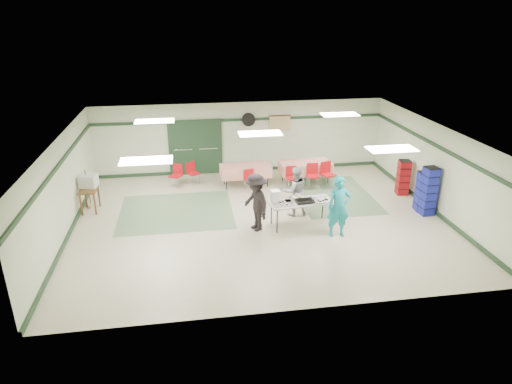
{
  "coord_description": "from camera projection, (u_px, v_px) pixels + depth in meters",
  "views": [
    {
      "loc": [
        -2.06,
        -12.29,
        5.96
      ],
      "look_at": [
        -0.16,
        -0.3,
        1.04
      ],
      "focal_mm": 32.0,
      "sensor_mm": 36.0,
      "label": 1
    }
  ],
  "objects": [
    {
      "name": "double_door_left",
      "position": [
        183.0,
        148.0,
        17.14
      ],
      "size": [
        0.9,
        0.06,
        2.1
      ],
      "primitive_type": "cube",
      "color": "gray",
      "rests_on": "floor"
    },
    {
      "name": "sheet_tray_right",
      "position": [
        320.0,
        201.0,
        13.19
      ],
      "size": [
        0.61,
        0.48,
        0.02
      ],
      "primitive_type": "cube",
      "rotation": [
        0.0,
        0.0,
        0.09
      ],
      "color": "silver",
      "rests_on": "serving_table"
    },
    {
      "name": "serving_table",
      "position": [
        301.0,
        203.0,
        13.18
      ],
      "size": [
        1.92,
        0.92,
        0.76
      ],
      "rotation": [
        0.0,
        0.0,
        0.09
      ],
      "color": "#BAB9B4",
      "rests_on": "floor"
    },
    {
      "name": "wall_fan",
      "position": [
        249.0,
        120.0,
        17.13
      ],
      "size": [
        0.5,
        0.1,
        0.5
      ],
      "primitive_type": "cylinder",
      "rotation": [
        1.57,
        0.0,
        0.0
      ],
      "color": "black",
      "rests_on": "wall_back"
    },
    {
      "name": "baseboard_back",
      "position": [
        241.0,
        170.0,
        17.86
      ],
      "size": [
        11.0,
        0.06,
        0.12
      ],
      "primitive_type": "cube",
      "color": "#1D3520",
      "rests_on": "floor"
    },
    {
      "name": "trim_right",
      "position": [
        438.0,
        147.0,
        13.81
      ],
      "size": [
        0.06,
        9.0,
        0.1
      ],
      "primitive_type": "cube",
      "rotation": [
        0.0,
        0.0,
        1.57
      ],
      "color": "#1D3520",
      "rests_on": "wall_back"
    },
    {
      "name": "chair_d",
      "position": [
        250.0,
        178.0,
        15.77
      ],
      "size": [
        0.44,
        0.44,
        0.79
      ],
      "rotation": [
        0.0,
        0.0,
        0.24
      ],
      "color": "#B20E10",
      "rests_on": "floor"
    },
    {
      "name": "crate_stack_red",
      "position": [
        403.0,
        177.0,
        15.47
      ],
      "size": [
        0.42,
        0.42,
        1.21
      ],
      "primitive_type": "cube",
      "rotation": [
        0.0,
        0.0,
        -0.14
      ],
      "color": "#9A0F0F",
      "rests_on": "floor"
    },
    {
      "name": "door_frame",
      "position": [
        196.0,
        148.0,
        17.19
      ],
      "size": [
        2.0,
        0.03,
        2.15
      ],
      "primitive_type": "cube",
      "color": "#1D3520",
      "rests_on": "floor"
    },
    {
      "name": "broom",
      "position": [
        88.0,
        188.0,
        14.44
      ],
      "size": [
        0.08,
        0.21,
        1.25
      ],
      "primitive_type": "cylinder",
      "rotation": [
        0.14,
        0.0,
        -0.24
      ],
      "color": "brown",
      "rests_on": "floor"
    },
    {
      "name": "crate_stack_blue_a",
      "position": [
        429.0,
        191.0,
        13.88
      ],
      "size": [
        0.42,
        0.42,
        1.53
      ],
      "primitive_type": "cube",
      "rotation": [
        0.0,
        0.0,
        0.07
      ],
      "color": "navy",
      "rests_on": "floor"
    },
    {
      "name": "wall_left",
      "position": [
        62.0,
        189.0,
        12.49
      ],
      "size": [
        0.0,
        9.0,
        9.0
      ],
      "primitive_type": "plane",
      "rotation": [
        1.57,
        0.0,
        1.57
      ],
      "color": "beige",
      "rests_on": "floor"
    },
    {
      "name": "baking_pan",
      "position": [
        305.0,
        201.0,
        13.09
      ],
      "size": [
        0.55,
        0.37,
        0.08
      ],
      "primitive_type": "cube",
      "rotation": [
        0.0,
        0.0,
        0.09
      ],
      "color": "black",
      "rests_on": "serving_table"
    },
    {
      "name": "volunteer_grey",
      "position": [
        295.0,
        191.0,
        13.84
      ],
      "size": [
        0.8,
        0.65,
        1.56
      ],
      "primitive_type": "imported",
      "rotation": [
        0.0,
        0.0,
        3.22
      ],
      "color": "#99999F",
      "rests_on": "floor"
    },
    {
      "name": "wall_right",
      "position": [
        435.0,
        168.0,
        14.07
      ],
      "size": [
        0.0,
        9.0,
        9.0
      ],
      "primitive_type": "plane",
      "rotation": [
        1.57,
        0.0,
        -1.57
      ],
      "color": "beige",
      "rests_on": "floor"
    },
    {
      "name": "chair_a",
      "position": [
        313.0,
        173.0,
        16.08
      ],
      "size": [
        0.43,
        0.43,
        0.88
      ],
      "rotation": [
        0.0,
        0.0,
        -0.04
      ],
      "color": "#B20E10",
      "rests_on": "floor"
    },
    {
      "name": "volunteer_teal",
      "position": [
        339.0,
        207.0,
        12.51
      ],
      "size": [
        0.65,
        0.44,
        1.75
      ],
      "primitive_type": "imported",
      "rotation": [
        0.0,
        0.0,
        -0.04
      ],
      "color": "teal",
      "rests_on": "floor"
    },
    {
      "name": "office_printer",
      "position": [
        88.0,
        181.0,
        14.21
      ],
      "size": [
        0.57,
        0.53,
        0.39
      ],
      "primitive_type": "cube",
      "rotation": [
        0.0,
        0.0,
        -0.2
      ],
      "color": "#B7B7B2",
      "rests_on": "printer_table"
    },
    {
      "name": "baseboard_right",
      "position": [
        429.0,
        207.0,
        14.55
      ],
      "size": [
        0.06,
        9.0,
        0.12
      ],
      "primitive_type": "cube",
      "rotation": [
        0.0,
        0.0,
        1.57
      ],
      "color": "#1D3520",
      "rests_on": "floor"
    },
    {
      "name": "printer_table",
      "position": [
        89.0,
        192.0,
        14.18
      ],
      "size": [
        0.53,
        0.81,
        0.74
      ],
      "rotation": [
        0.0,
        0.0,
        -0.02
      ],
      "color": "brown",
      "rests_on": "floor"
    },
    {
      "name": "baseboard_left",
      "position": [
        71.0,
        231.0,
        12.98
      ],
      "size": [
        0.06,
        9.0,
        0.12
      ],
      "primitive_type": "cube",
      "rotation": [
        0.0,
        0.0,
        1.57
      ],
      "color": "#1D3520",
      "rests_on": "floor"
    },
    {
      "name": "green_patch_a",
      "position": [
        176.0,
        211.0,
        14.34
      ],
      "size": [
        3.5,
        3.0,
        0.01
      ],
      "primitive_type": "cube",
      "color": "slate",
      "rests_on": "floor"
    },
    {
      "name": "foam_box_stack",
      "position": [
        275.0,
        196.0,
        13.07
      ],
      "size": [
        0.27,
        0.25,
        0.35
      ],
      "primitive_type": "cube",
      "rotation": [
        0.0,
        0.0,
        0.09
      ],
      "color": "white",
      "rests_on": "serving_table"
    },
    {
      "name": "sheet_tray_mid",
      "position": [
        294.0,
        200.0,
        13.26
      ],
      "size": [
        0.63,
        0.5,
        0.02
      ],
      "primitive_type": "cube",
      "rotation": [
        0.0,
        0.0,
        0.09
      ],
      "color": "silver",
      "rests_on": "serving_table"
    },
    {
      "name": "scroll_banner",
      "position": [
        280.0,
        124.0,
        17.37
      ],
      "size": [
        0.8,
        0.02,
        0.6
      ],
      "primitive_type": "cube",
      "color": "tan",
      "rests_on": "wall_back"
    },
    {
      "name": "trim_back",
      "position": [
        241.0,
        120.0,
        17.11
      ],
      "size": [
        11.0,
        0.06,
        0.1
      ],
      "primitive_type": "cube",
      "color": "#1D3520",
      "rests_on": "wall_back"
    },
    {
      "name": "chair_loose_b",
      "position": [
        177.0,
        173.0,
        16.17
      ],
      "size": [
        0.54,
        0.54,
        0.83
      ],
      "rotation": [
        0.0,
        0.0,
        -0.59
      ],
      "color": "#B20E10",
      "rests_on": "floor"
    },
    {
      "name": "ceiling",
      "position": [
        260.0,
        133.0,
        12.77
      ],
      "size": [
        11.0,
        11.0,
        0.0
      ],
      "primitive_type": "plane",
      "rotation": [
        3.14,
        0.0,
        0.0
      ],
      "color": "silver",
      "rests_on": "wall_back"
    },
    {
      "name": "green_patch_b",
      "position": [
        333.0,
        195.0,
        15.56
      ],
      "size": [
        2.5,
        3.5,
        0.01
      ],
      "primitive_type": "cube",
      "color": "slate",
      "rests_on": "floor"
    },
    {
      "name": "crate_stack_blue_b",
      "position": [
        423.0,
        191.0,
        14.22
      ],
      "size": [
        0.43,
        0.43,
        1.27
      ],
      "primitive_type": "cube",
      "rotation": [
        0.0,
        0.0,
        -0.12
      ],
      "color": "navy",
      "rests_on": "floor"
    },
    {
      "name": "double_door_right",
      "position": [
        208.0,
        147.0,
        17.28
      ],
      "size": [
        0.9,
        0.06,
        2.1
      ],
      "primitive_type": "cube",
      "color": "gray",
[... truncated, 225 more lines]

